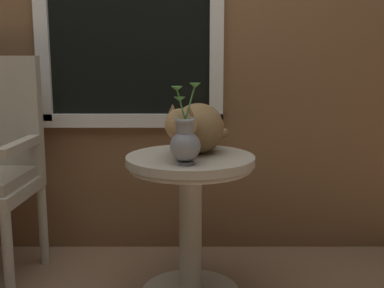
# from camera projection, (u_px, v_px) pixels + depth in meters

# --- Properties ---
(back_wall) EXTENTS (4.00, 0.07, 2.60)m
(back_wall) POSITION_uv_depth(u_px,v_px,m) (136.00, 3.00, 2.46)
(back_wall) COLOR brown
(back_wall) RESTS_ON ground_plane
(wicker_side_table) EXTENTS (0.54, 0.54, 0.63)m
(wicker_side_table) POSITION_uv_depth(u_px,v_px,m) (192.00, 203.00, 2.05)
(wicker_side_table) COLOR #B2A893
(wicker_side_table) RESTS_ON ground_plane
(cat) EXTENTS (0.30, 0.51, 0.22)m
(cat) POSITION_uv_depth(u_px,v_px,m) (198.00, 128.00, 2.04)
(cat) COLOR olive
(cat) RESTS_ON wicker_side_table
(pewter_vase_with_ivy) EXTENTS (0.12, 0.12, 0.31)m
(pewter_vase_with_ivy) POSITION_uv_depth(u_px,v_px,m) (187.00, 140.00, 1.84)
(pewter_vase_with_ivy) COLOR gray
(pewter_vase_with_ivy) RESTS_ON wicker_side_table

